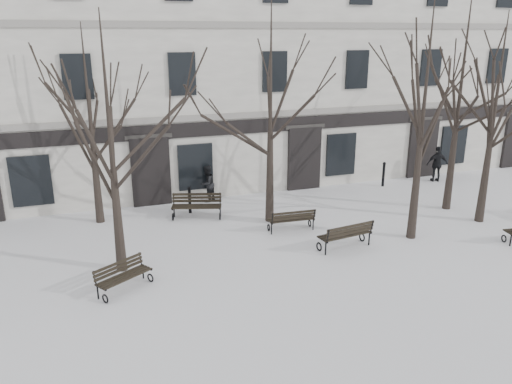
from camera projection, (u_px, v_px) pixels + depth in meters
name	position (u px, v px, depth m)	size (l,w,h in m)	color
ground	(306.00, 273.00, 15.18)	(100.00, 100.00, 0.00)	white
building	(202.00, 63.00, 25.18)	(40.40, 10.20, 11.40)	silver
tree_1	(108.00, 116.00, 13.96)	(5.34, 5.34, 7.62)	black
tree_2	(425.00, 95.00, 16.31)	(5.65, 5.65, 8.07)	black
tree_3	(497.00, 95.00, 17.94)	(5.42, 5.42, 7.74)	black
tree_4	(88.00, 102.00, 17.93)	(5.15, 5.15, 7.36)	black
tree_5	(271.00, 84.00, 17.85)	(5.86, 5.86, 8.38)	black
tree_6	(462.00, 75.00, 19.15)	(6.09, 6.09, 8.70)	black
bench_0	(123.00, 275.00, 14.07)	(1.68, 1.35, 0.83)	black
bench_1	(346.00, 234.00, 16.75)	(1.97, 0.94, 0.96)	black
bench_3	(197.00, 205.00, 19.56)	(2.03, 1.23, 0.97)	black
bench_4	(292.00, 219.00, 18.26)	(1.74, 0.72, 0.86)	black
bollard_a	(190.00, 199.00, 20.08)	(0.14, 0.14, 1.12)	black
bollard_b	(384.00, 173.00, 23.63)	(0.15, 0.15, 1.19)	black
pedestrian_b	(208.00, 201.00, 21.68)	(0.78, 0.61, 1.60)	black
pedestrian_c	(435.00, 181.00, 24.61)	(1.03, 0.43, 1.75)	black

